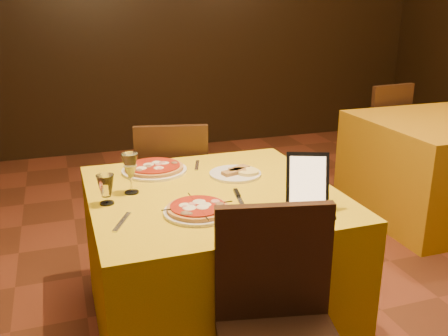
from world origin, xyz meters
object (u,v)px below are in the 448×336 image
object	(u,v)px
main_table	(213,263)
chair_side_far	(374,132)
water_glass	(106,190)
pizza_near	(198,210)
pizza_far	(154,169)
side_table	(438,168)
chair_main_far	(173,189)
wine_glass	(131,173)
tablet	(307,182)

from	to	relation	value
main_table	chair_side_far	size ratio (longest dim) A/B	1.21
water_glass	pizza_near	bearing A→B (deg)	-33.24
chair_side_far	pizza_near	world-z (taller)	chair_side_far
chair_side_far	pizza_far	world-z (taller)	chair_side_far
main_table	pizza_far	size ratio (longest dim) A/B	3.34
side_table	chair_main_far	distance (m)	2.05
chair_side_far	water_glass	size ratio (longest dim) A/B	7.00
chair_main_far	wine_glass	xyz separation A→B (m)	(-0.35, -0.74, 0.39)
side_table	water_glass	bearing A→B (deg)	-161.76
water_glass	tablet	xyz separation A→B (m)	(0.78, -0.32, 0.06)
water_glass	pizza_far	bearing A→B (deg)	52.31
side_table	water_glass	distance (m)	2.69
main_table	tablet	size ratio (longest dim) A/B	4.51
main_table	pizza_near	xyz separation A→B (m)	(-0.13, -0.23, 0.39)
chair_main_far	tablet	size ratio (longest dim) A/B	3.73
pizza_far	tablet	world-z (taller)	tablet
main_table	wine_glass	world-z (taller)	wine_glass
tablet	chair_side_far	bearing A→B (deg)	70.53
main_table	water_glass	size ratio (longest dim) A/B	8.46
pizza_far	main_table	bearing A→B (deg)	-60.58
chair_main_far	pizza_far	distance (m)	0.60
main_table	tablet	distance (m)	0.67
chair_side_far	water_glass	world-z (taller)	chair_side_far
side_table	pizza_near	size ratio (longest dim) A/B	3.92
chair_main_far	tablet	bearing A→B (deg)	117.31
pizza_near	chair_main_far	bearing A→B (deg)	82.79
pizza_near	main_table	bearing A→B (deg)	59.53
side_table	wine_glass	xyz separation A→B (m)	(-2.40, -0.74, 0.47)
pizza_far	water_glass	distance (m)	0.45
water_glass	main_table	bearing A→B (deg)	0.62
chair_main_far	tablet	xyz separation A→B (m)	(0.31, -1.16, 0.41)
chair_main_far	chair_side_far	distance (m)	2.21
side_table	wine_glass	distance (m)	2.55
side_table	pizza_near	xyz separation A→B (m)	(-2.18, -1.05, 0.39)
pizza_near	tablet	xyz separation A→B (m)	(0.44, -0.10, 0.10)
wine_glass	tablet	size ratio (longest dim) A/B	0.78
main_table	chair_main_far	xyz separation A→B (m)	(-0.00, 0.83, 0.08)
pizza_near	tablet	world-z (taller)	tablet
tablet	pizza_far	bearing A→B (deg)	148.27
tablet	main_table	bearing A→B (deg)	154.66
wine_glass	pizza_far	bearing A→B (deg)	59.35
chair_main_far	pizza_near	world-z (taller)	chair_main_far
chair_side_far	tablet	world-z (taller)	tablet
side_table	wine_glass	bearing A→B (deg)	-162.96
tablet	chair_main_far	bearing A→B (deg)	126.51
pizza_far	side_table	bearing A→B (deg)	11.93
chair_main_far	chair_side_far	bearing A→B (deg)	-145.40
pizza_near	tablet	bearing A→B (deg)	-12.96
chair_side_far	pizza_far	size ratio (longest dim) A/B	2.77
main_table	chair_main_far	distance (m)	0.83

